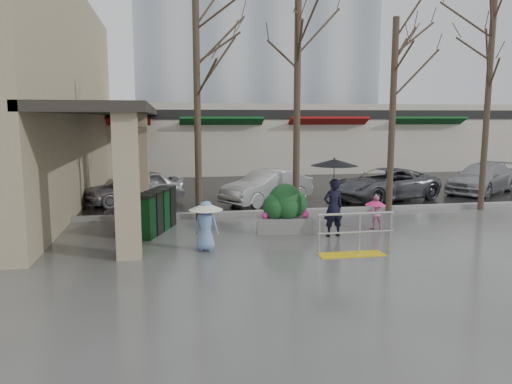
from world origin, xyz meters
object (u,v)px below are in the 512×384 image
object	(u,v)px
handrail	(354,239)
tree_mideast	(394,68)
child_blue	(206,220)
car_a	(135,187)
car_c	(385,184)
tree_midwest	(298,54)
tree_west	(196,57)
car_d	(482,178)
child_pink	(375,210)
planter	(285,209)
tree_east	(491,54)
car_b	(267,187)
woman	(334,187)
news_boxes	(156,211)

from	to	relation	value
handrail	tree_mideast	distance (m)	7.28
child_blue	car_a	distance (m)	7.61
tree_mideast	car_c	size ratio (longest dim) A/B	1.43
tree_midwest	child_blue	xyz separation A→B (m)	(-3.27, -3.79, -4.47)
tree_west	car_d	xyz separation A→B (m)	(12.50, 3.62, -4.45)
tree_west	car_a	xyz separation A→B (m)	(-2.20, 3.52, -4.45)
child_pink	car_a	size ratio (longest dim) A/B	0.27
planter	car_a	xyz separation A→B (m)	(-4.52, 5.66, -0.04)
tree_midwest	planter	world-z (taller)	tree_midwest
tree_west	child_blue	xyz separation A→B (m)	(-0.07, -3.79, -4.32)
tree_mideast	car_a	xyz separation A→B (m)	(-8.70, 3.52, -4.23)
tree_east	car_b	world-z (taller)	tree_east
woman	news_boxes	distance (m)	5.06
tree_mideast	car_b	bearing A→B (deg)	144.71
handrail	tree_midwest	distance (m)	6.83
tree_west	news_boxes	bearing A→B (deg)	-130.84
tree_east	news_boxes	size ratio (longest dim) A/B	3.27
woman	news_boxes	size ratio (longest dim) A/B	0.99
tree_west	car_b	world-z (taller)	tree_west
tree_mideast	tree_east	bearing A→B (deg)	-0.00
planter	handrail	bearing A→B (deg)	-68.56
handrail	woman	xyz separation A→B (m)	(0.13, 1.89, 1.00)
tree_east	car_a	bearing A→B (deg)	163.90
tree_mideast	woman	bearing A→B (deg)	-135.97
handrail	tree_midwest	world-z (taller)	tree_midwest
tree_mideast	car_d	distance (m)	8.19
child_pink	child_blue	world-z (taller)	child_blue
car_b	car_c	world-z (taller)	same
tree_midwest	car_c	distance (m)	6.76
tree_mideast	car_c	distance (m)	5.01
tree_east	car_c	size ratio (longest dim) A/B	1.59
tree_mideast	car_b	size ratio (longest dim) A/B	1.70
car_d	car_c	bearing A→B (deg)	-111.30
woman	planter	size ratio (longest dim) A/B	1.28
tree_west	tree_mideast	xyz separation A→B (m)	(6.50, 0.00, -0.22)
car_a	child_blue	bearing A→B (deg)	-6.29
child_blue	planter	xyz separation A→B (m)	(2.39, 1.64, -0.10)
handrail	car_b	bearing A→B (deg)	94.53
tree_midwest	child_pink	bearing A→B (deg)	-51.49
child_pink	car_b	distance (m)	5.38
tree_midwest	child_pink	distance (m)	5.48
car_c	child_pink	bearing A→B (deg)	-46.48
tree_west	child_pink	distance (m)	7.10
planter	car_b	bearing A→B (deg)	84.56
tree_west	woman	distance (m)	5.87
tree_east	car_d	size ratio (longest dim) A/B	1.66
handrail	tree_midwest	bearing A→B (deg)	91.91
woman	car_c	bearing A→B (deg)	-135.42
tree_west	planter	size ratio (longest dim) A/B	3.99
tree_mideast	car_d	world-z (taller)	tree_mideast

